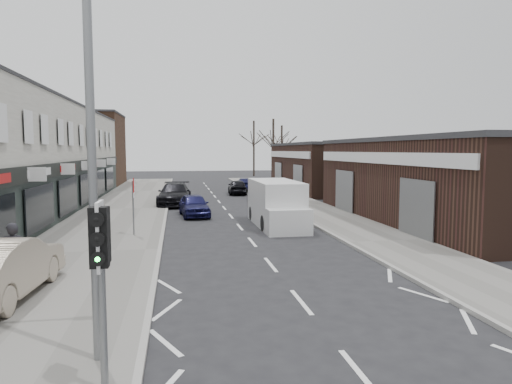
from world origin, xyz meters
name	(u,v)px	position (x,y,z in m)	size (l,w,h in m)	color
ground	(325,331)	(0.00, 0.00, 0.00)	(160.00, 160.00, 0.00)	black
pavement_left	(124,209)	(-6.75, 22.00, 0.06)	(5.50, 64.00, 0.12)	slate
pavement_right	(304,205)	(5.75, 22.00, 0.06)	(3.50, 64.00, 0.12)	slate
brick_block_far	(85,150)	(-13.50, 45.00, 4.00)	(8.00, 10.00, 8.00)	#4A2F1F
right_unit_near	(458,181)	(12.50, 14.00, 2.25)	(10.00, 18.00, 4.50)	#352018
right_unit_far	(337,168)	(12.50, 34.00, 2.25)	(10.00, 16.00, 4.50)	#352018
tree_far_a	(273,181)	(9.00, 48.00, 0.00)	(3.60, 3.60, 8.00)	#382D26
tree_far_b	(282,178)	(11.50, 54.00, 0.00)	(3.60, 3.60, 7.50)	#382D26
tree_far_c	(254,176)	(8.50, 60.00, 0.00)	(3.60, 3.60, 8.50)	#382D26
traffic_light	(101,252)	(-4.40, -2.02, 2.41)	(0.28, 0.60, 3.10)	slate
street_lamp	(101,116)	(-4.53, -0.80, 4.62)	(2.23, 0.22, 8.00)	slate
warning_sign	(134,190)	(-5.16, 12.00, 2.20)	(0.12, 0.80, 2.70)	slate
white_van	(276,205)	(2.00, 14.16, 1.13)	(2.19, 6.13, 2.39)	silver
sedan_on_pavement	(1,267)	(-7.81, 3.36, 0.93)	(1.72, 4.94, 1.63)	tan
pedestrian	(13,255)	(-7.83, 4.34, 1.05)	(0.68, 0.44, 1.86)	black
parked_car_left_a	(194,205)	(-2.20, 18.38, 0.68)	(1.61, 4.00, 1.36)	#151543
parked_car_left_b	(175,194)	(-3.40, 24.36, 0.80)	(2.25, 5.53, 1.60)	black
parked_car_right_a	(263,191)	(3.50, 25.91, 0.76)	(1.60, 4.60, 1.52)	white
parked_car_right_b	(237,187)	(2.20, 31.68, 0.68)	(1.60, 3.97, 1.35)	black
parked_car_right_c	(245,184)	(3.50, 35.65, 0.62)	(1.73, 4.26, 1.24)	#141641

